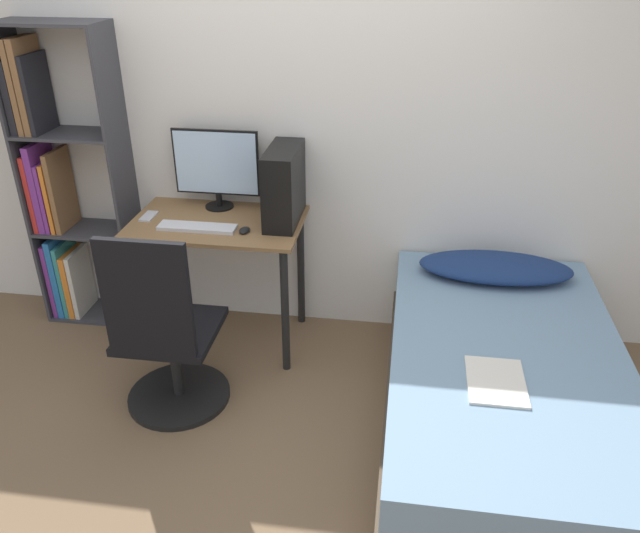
{
  "coord_description": "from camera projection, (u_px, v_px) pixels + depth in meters",
  "views": [
    {
      "loc": [
        0.63,
        -2.02,
        2.18
      ],
      "look_at": [
        0.24,
        0.65,
        0.75
      ],
      "focal_mm": 35.0,
      "sensor_mm": 36.0,
      "label": 1
    }
  ],
  "objects": [
    {
      "name": "desk",
      "position": [
        219.0,
        243.0,
        3.54
      ],
      "size": [
        0.95,
        0.6,
        0.78
      ],
      "color": "brown",
      "rests_on": "ground_plane"
    },
    {
      "name": "magazine",
      "position": [
        496.0,
        381.0,
        2.61
      ],
      "size": [
        0.24,
        0.32,
        0.01
      ],
      "color": "silver",
      "rests_on": "bed"
    },
    {
      "name": "monitor",
      "position": [
        216.0,
        166.0,
        3.54
      ],
      "size": [
        0.5,
        0.17,
        0.46
      ],
      "color": "black",
      "rests_on": "desk"
    },
    {
      "name": "keyboard",
      "position": [
        197.0,
        227.0,
        3.37
      ],
      "size": [
        0.43,
        0.11,
        0.02
      ],
      "color": "silver",
      "rests_on": "desk"
    },
    {
      "name": "pc_tower",
      "position": [
        284.0,
        185.0,
        3.39
      ],
      "size": [
        0.17,
        0.43,
        0.41
      ],
      "color": "black",
      "rests_on": "desk"
    },
    {
      "name": "wall_back",
      "position": [
        297.0,
        125.0,
        3.49
      ],
      "size": [
        8.0,
        0.05,
        2.5
      ],
      "color": "silver",
      "rests_on": "ground_plane"
    },
    {
      "name": "pillow",
      "position": [
        495.0,
        267.0,
        3.4
      ],
      "size": [
        0.82,
        0.36,
        0.11
      ],
      "color": "navy",
      "rests_on": "bed"
    },
    {
      "name": "bed",
      "position": [
        501.0,
        396.0,
        2.94
      ],
      "size": [
        1.08,
        1.92,
        0.53
      ],
      "color": "#4C3D2D",
      "rests_on": "ground_plane"
    },
    {
      "name": "phone",
      "position": [
        149.0,
        216.0,
        3.52
      ],
      "size": [
        0.07,
        0.14,
        0.01
      ],
      "color": "#B7B7BC",
      "rests_on": "desk"
    },
    {
      "name": "ground_plane",
      "position": [
        249.0,
        472.0,
        2.87
      ],
      "size": [
        14.0,
        14.0,
        0.0
      ],
      "primitive_type": "plane",
      "color": "brown"
    },
    {
      "name": "bookshelf",
      "position": [
        61.0,
        191.0,
        3.71
      ],
      "size": [
        0.6,
        0.3,
        1.8
      ],
      "color": "#38383D",
      "rests_on": "ground_plane"
    },
    {
      "name": "mouse",
      "position": [
        244.0,
        230.0,
        3.34
      ],
      "size": [
        0.06,
        0.09,
        0.02
      ],
      "color": "black",
      "rests_on": "desk"
    },
    {
      "name": "office_chair",
      "position": [
        167.0,
        345.0,
        3.09
      ],
      "size": [
        0.54,
        0.54,
        1.03
      ],
      "color": "black",
      "rests_on": "ground_plane"
    }
  ]
}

